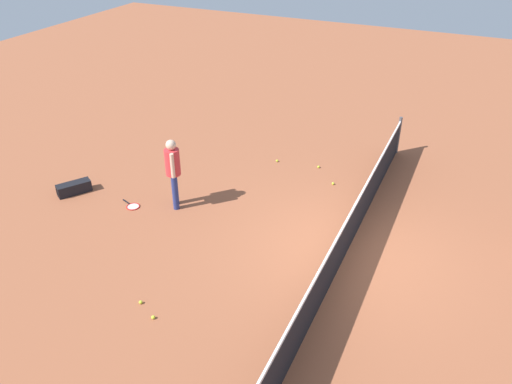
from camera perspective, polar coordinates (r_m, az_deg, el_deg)
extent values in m
plane|color=#9E5638|center=(10.74, 10.09, -6.51)|extent=(40.00, 40.00, 0.00)
cylinder|color=#4C4C51|center=(14.76, 15.61, 6.12)|extent=(0.09, 0.09, 1.07)
cube|color=black|center=(10.47, 10.32, -4.53)|extent=(10.00, 0.02, 0.91)
cube|color=white|center=(10.20, 10.57, -2.31)|extent=(10.00, 0.04, 0.06)
cylinder|color=navy|center=(11.83, -9.01, -0.09)|extent=(0.19, 0.19, 0.85)
cylinder|color=navy|center=(12.02, -9.03, 0.45)|extent=(0.19, 0.19, 0.85)
cylinder|color=red|center=(11.57, -9.32, 3.31)|extent=(0.47, 0.47, 0.62)
cylinder|color=beige|center=(11.37, -9.31, 2.91)|extent=(0.12, 0.12, 0.58)
cylinder|color=beige|center=(11.75, -9.34, 3.88)|extent=(0.12, 0.12, 0.58)
sphere|color=beige|center=(11.38, -9.49, 5.21)|extent=(0.32, 0.32, 0.23)
torus|color=red|center=(12.29, -13.56, -1.59)|extent=(0.41, 0.41, 0.02)
cylinder|color=silver|center=(12.29, -13.56, -1.59)|extent=(0.34, 0.34, 0.00)
cylinder|color=black|center=(12.51, -14.26, -1.07)|extent=(0.13, 0.27, 0.03)
sphere|color=#C6E033|center=(13.72, 7.00, 2.81)|extent=(0.07, 0.07, 0.07)
sphere|color=#C6E033|center=(13.94, 2.37, 3.51)|extent=(0.07, 0.07, 0.07)
sphere|color=#C6E033|center=(12.98, 8.59, 0.94)|extent=(0.07, 0.07, 0.07)
sphere|color=#C6E033|center=(9.28, -11.41, -13.55)|extent=(0.07, 0.07, 0.07)
sphere|color=#C6E033|center=(9.60, -12.76, -11.91)|extent=(0.07, 0.07, 0.07)
cube|color=black|center=(13.20, -19.65, 0.43)|extent=(0.82, 0.67, 0.28)
cylinder|color=black|center=(13.15, -21.10, 0.01)|extent=(0.23, 0.28, 0.27)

